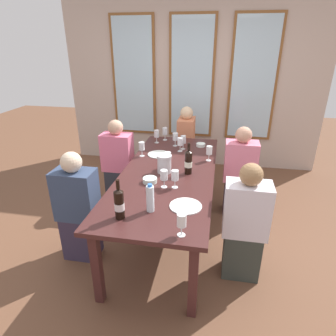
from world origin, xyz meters
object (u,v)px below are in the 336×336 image
object	(u,v)px
tasting_bowl_0	(201,145)
wine_glass_3	(165,132)
wine_glass_6	(175,176)
seated_person_2	(118,164)
wine_glass_2	(157,134)
seated_person_0	(78,210)
wine_glass_9	(175,137)
tasting_bowl_1	(150,180)
wine_glass_0	(164,176)
metal_pitcher	(164,164)
wine_bottle_1	(188,162)
wine_glass_5	(168,157)
water_bottle	(150,198)
seated_person_1	(245,225)
seated_person_4	(186,144)
wine_glass_1	(142,147)
wine_bottle_0	(119,204)
white_plate_1	(159,154)
white_plate_0	(186,206)
wine_glass_10	(183,140)
wine_glass_4	(209,151)
dining_table	(168,177)
seated_person_3	(239,174)
wine_glass_7	(182,221)
wine_glass_8	(180,142)

from	to	relation	value
tasting_bowl_0	wine_glass_3	bearing A→B (deg)	161.07
wine_glass_6	seated_person_2	bearing A→B (deg)	134.20
wine_glass_2	seated_person_0	world-z (taller)	seated_person_0
tasting_bowl_0	wine_glass_9	size ratio (longest dim) A/B	0.68
tasting_bowl_1	wine_glass_0	distance (m)	0.19
seated_person_0	metal_pitcher	bearing A→B (deg)	35.85
wine_bottle_1	wine_glass_2	distance (m)	1.05
wine_bottle_1	wine_glass_3	world-z (taller)	wine_bottle_1
metal_pitcher	wine_glass_2	size ratio (longest dim) A/B	1.09
wine_glass_5	water_bottle	bearing A→B (deg)	-88.72
tasting_bowl_1	seated_person_1	distance (m)	0.97
seated_person_0	seated_person_4	bearing A→B (deg)	69.57
wine_glass_1	seated_person_1	distance (m)	1.51
wine_bottle_0	white_plate_1	bearing A→B (deg)	89.42
white_plate_0	tasting_bowl_0	xyz separation A→B (m)	(0.01, 1.51, 0.02)
wine_glass_5	wine_glass_9	xyz separation A→B (m)	(-0.03, 0.70, 0.00)
wine_bottle_1	seated_person_1	distance (m)	0.84
wine_glass_3	wine_glass_10	world-z (taller)	same
wine_glass_0	wine_glass_4	world-z (taller)	same
wine_glass_2	seated_person_2	world-z (taller)	seated_person_2
seated_person_2	seated_person_4	world-z (taller)	same
metal_pitcher	water_bottle	world-z (taller)	water_bottle
tasting_bowl_1	wine_glass_1	distance (m)	0.71
dining_table	tasting_bowl_0	distance (m)	0.90
wine_glass_1	seated_person_3	world-z (taller)	seated_person_3
water_bottle	wine_bottle_0	bearing A→B (deg)	-146.30
water_bottle	seated_person_1	xyz separation A→B (m)	(0.78, 0.24, -0.33)
dining_table	wine_glass_10	bearing A→B (deg)	85.14
tasting_bowl_0	wine_glass_6	bearing A→B (deg)	-97.08
wine_bottle_1	white_plate_1	bearing A→B (deg)	131.03
wine_glass_3	wine_glass_5	xyz separation A→B (m)	(0.21, -0.92, 0.00)
wine_bottle_0	seated_person_3	distance (m)	1.79
wine_glass_0	seated_person_4	distance (m)	1.90
seated_person_0	seated_person_2	xyz separation A→B (m)	(0.00, 1.13, 0.00)
wine_bottle_0	tasting_bowl_1	size ratio (longest dim) A/B	2.37
seated_person_4	wine_glass_10	bearing A→B (deg)	-85.74
dining_table	seated_person_4	bearing A→B (deg)	90.00
wine_glass_6	wine_glass_9	xyz separation A→B (m)	(-0.18, 1.15, 0.00)
white_plate_0	wine_glass_4	distance (m)	1.06
wine_glass_6	seated_person_2	distance (m)	1.33
tasting_bowl_0	seated_person_0	world-z (taller)	seated_person_0
water_bottle	white_plate_0	bearing A→B (deg)	22.78
wine_glass_5	wine_glass_7	distance (m)	1.20
wine_bottle_0	wine_glass_2	distance (m)	1.81
wine_glass_6	wine_glass_10	distance (m)	1.06
dining_table	wine_glass_9	world-z (taller)	wine_glass_9
wine_glass_7	wine_glass_8	world-z (taller)	same
wine_glass_6	wine_glass_8	world-z (taller)	same
metal_pitcher	seated_person_1	xyz separation A→B (m)	(0.81, -0.51, -0.31)
wine_glass_3	wine_glass_6	xyz separation A→B (m)	(0.36, -1.37, 0.00)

